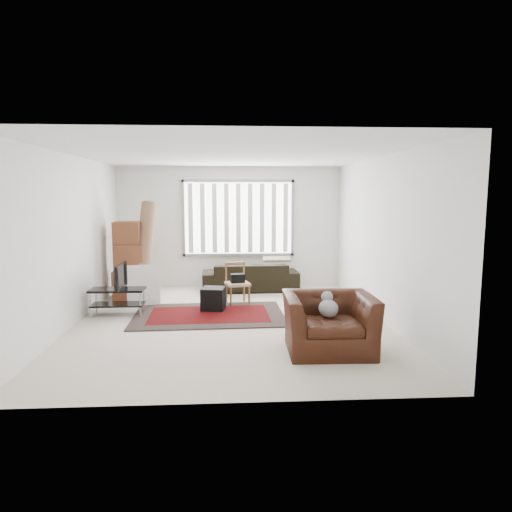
{
  "coord_description": "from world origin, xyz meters",
  "views": [
    {
      "loc": [
        -0.02,
        -7.34,
        2.07
      ],
      "look_at": [
        0.44,
        0.24,
        1.05
      ],
      "focal_mm": 32.0,
      "sensor_mm": 36.0,
      "label": 1
    }
  ],
  "objects": [
    {
      "name": "moving_boxes",
      "position": [
        -2.0,
        1.84,
        0.72
      ],
      "size": [
        0.63,
        0.57,
        1.54
      ],
      "color": "brown",
      "rests_on": "ground"
    },
    {
      "name": "side_chair",
      "position": [
        0.14,
        1.21,
        0.44
      ],
      "size": [
        0.51,
        0.51,
        0.78
      ],
      "rotation": [
        0.0,
        0.0,
        0.24
      ],
      "color": "#9B8465",
      "rests_on": "ground"
    },
    {
      "name": "sofa",
      "position": [
        0.44,
        2.45,
        0.4
      ],
      "size": [
        2.1,
        0.98,
        0.8
      ],
      "primitive_type": "imported",
      "rotation": [
        0.0,
        0.0,
        3.18
      ],
      "color": "black",
      "rests_on": "ground"
    },
    {
      "name": "room",
      "position": [
        0.03,
        0.51,
        1.76
      ],
      "size": [
        6.0,
        6.02,
        2.71
      ],
      "color": "beige",
      "rests_on": "ground"
    },
    {
      "name": "tv",
      "position": [
        -1.95,
        0.52,
        0.68
      ],
      "size": [
        0.1,
        0.75,
        0.43
      ],
      "primitive_type": "imported",
      "rotation": [
        0.0,
        0.0,
        1.57
      ],
      "color": "black",
      "rests_on": "tv_stand"
    },
    {
      "name": "armchair",
      "position": [
        1.3,
        -1.52,
        0.44
      ],
      "size": [
        1.2,
        1.05,
        0.87
      ],
      "rotation": [
        0.0,
        0.0,
        -0.02
      ],
      "color": "#35160A",
      "rests_on": "ground"
    },
    {
      "name": "tv_stand",
      "position": [
        -1.95,
        0.52,
        0.33
      ],
      "size": [
        0.93,
        0.42,
        0.46
      ],
      "color": "black",
      "rests_on": "ground"
    },
    {
      "name": "rolled_rug",
      "position": [
        -1.71,
        1.77,
        0.98
      ],
      "size": [
        0.53,
        0.91,
        1.95
      ],
      "primitive_type": "cylinder",
      "rotation": [
        -0.3,
        0.0,
        -0.29
      ],
      "color": "brown",
      "rests_on": "ground"
    },
    {
      "name": "white_flatpack",
      "position": [
        -1.64,
        1.21,
        0.38
      ],
      "size": [
        0.64,
        0.37,
        0.77
      ],
      "primitive_type": "cube",
      "rotation": [
        -0.19,
        0.0,
        0.25
      ],
      "color": "silver",
      "rests_on": "ground"
    },
    {
      "name": "subwoofer",
      "position": [
        -0.31,
        0.72,
        0.22
      ],
      "size": [
        0.46,
        0.46,
        0.4
      ],
      "primitive_type": "cube",
      "rotation": [
        0.0,
        0.0,
        -0.16
      ],
      "color": "black",
      "rests_on": "persian_rug"
    },
    {
      "name": "persian_rug",
      "position": [
        -0.37,
        0.37,
        0.01
      ],
      "size": [
        2.62,
        1.79,
        0.02
      ],
      "color": "black",
      "rests_on": "ground"
    }
  ]
}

